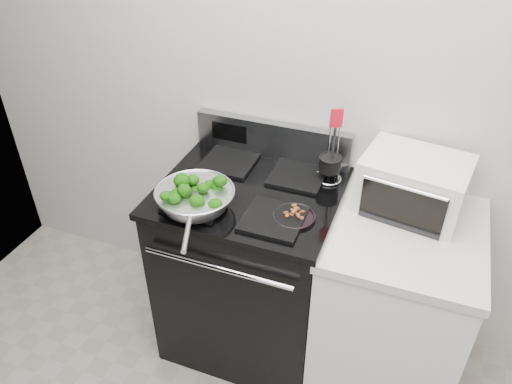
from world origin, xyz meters
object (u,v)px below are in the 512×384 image
at_px(bacon_plate, 294,214).
at_px(utensil_holder, 330,168).
at_px(skillet, 195,197).
at_px(gas_range, 250,266).
at_px(toaster_oven, 413,184).

xyz_separation_m(bacon_plate, utensil_holder, (0.06, 0.32, 0.05)).
bearing_deg(bacon_plate, skillet, -169.11).
distance_m(gas_range, bacon_plate, 0.55).
xyz_separation_m(skillet, utensil_holder, (0.47, 0.40, 0.01)).
relative_size(gas_range, utensil_holder, 3.16).
xyz_separation_m(gas_range, bacon_plate, (0.24, -0.13, 0.48)).
bearing_deg(toaster_oven, utensil_holder, -177.86).
distance_m(gas_range, toaster_oven, 0.88).
distance_m(utensil_holder, toaster_oven, 0.37).
bearing_deg(utensil_holder, toaster_oven, -30.59).
height_order(skillet, bacon_plate, skillet).
height_order(skillet, utensil_holder, utensil_holder).
distance_m(gas_range, skillet, 0.58).
relative_size(bacon_plate, utensil_holder, 0.49).
bearing_deg(skillet, toaster_oven, 2.95).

